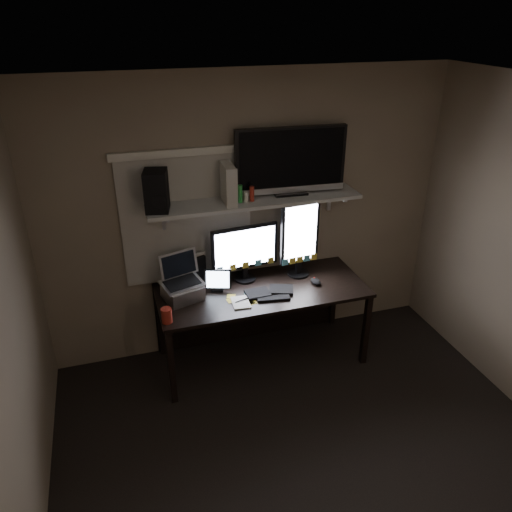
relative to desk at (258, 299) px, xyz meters
name	(u,v)px	position (x,y,z in m)	size (l,w,h in m)	color
floor	(325,482)	(0.00, -1.55, -0.55)	(3.60, 3.60, 0.00)	black
ceiling	(359,106)	(0.00, -1.55, 1.95)	(3.60, 3.60, 0.00)	silver
back_wall	(249,217)	(0.00, 0.25, 0.70)	(3.60, 3.60, 0.00)	#6B5D4D
window_blinds	(187,220)	(-0.55, 0.24, 0.75)	(1.10, 0.02, 1.10)	beige
desk	(258,299)	(0.00, 0.00, 0.00)	(1.80, 0.75, 0.73)	black
wall_shelf	(255,201)	(0.00, 0.08, 0.91)	(1.80, 0.35, 0.03)	#B0B1AC
monitor_landscape	(245,253)	(-0.09, 0.08, 0.44)	(0.60, 0.06, 0.53)	black
monitor_portrait	(300,239)	(0.39, 0.03, 0.53)	(0.36, 0.07, 0.71)	black
keyboard	(270,292)	(0.04, -0.21, 0.19)	(0.42, 0.16, 0.03)	black
mouse	(316,282)	(0.48, -0.17, 0.20)	(0.07, 0.12, 0.04)	black
notepad	(241,303)	(-0.24, -0.29, 0.18)	(0.14, 0.20, 0.01)	beige
tablet	(217,280)	(-0.37, -0.03, 0.28)	(0.23, 0.10, 0.20)	black
file_sorter	(193,269)	(-0.55, 0.15, 0.31)	(0.22, 0.10, 0.28)	black
laptop	(182,279)	(-0.68, -0.09, 0.36)	(0.33, 0.27, 0.37)	silver
cup	(167,315)	(-0.85, -0.39, 0.24)	(0.08, 0.08, 0.12)	maroon
sticky_notes	(243,300)	(-0.21, -0.26, 0.18)	(0.30, 0.22, 0.00)	gold
tv	(291,161)	(0.32, 0.12, 1.21)	(0.94, 0.17, 0.56)	black
game_console	(228,184)	(-0.23, 0.07, 1.09)	(0.08, 0.27, 0.32)	beige
speaker	(156,191)	(-0.80, 0.06, 1.09)	(0.18, 0.21, 0.32)	black
bottles	(240,193)	(-0.14, 0.04, 1.00)	(0.24, 0.05, 0.15)	#A50F0C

